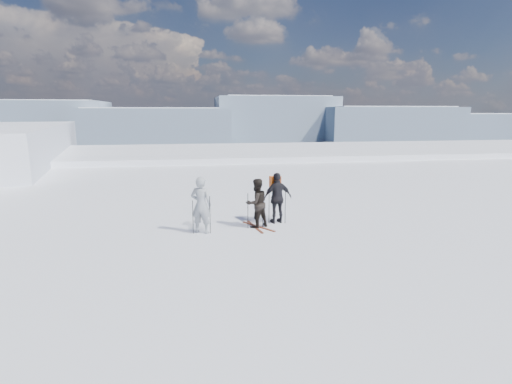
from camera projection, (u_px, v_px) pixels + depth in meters
lake_basin at (234, 216)px, 41.65m from camera, size 820.00×820.00×71.62m
far_mountain_range at (218, 122)px, 457.30m from camera, size 770.00×110.00×53.00m
skier_grey at (201, 205)px, 13.87m from camera, size 0.86×0.73×2.01m
skier_dark at (256, 203)px, 14.60m from camera, size 1.09×1.00×1.82m
skier_pack at (277, 198)px, 15.17m from camera, size 1.20×0.66×1.94m
backpack at (275, 164)px, 15.16m from camera, size 0.45×0.30×0.57m
ski_poles at (246, 211)px, 14.53m from camera, size 3.51×0.94×1.33m
skis_loose at (257, 227)px, 14.77m from camera, size 1.01×1.69×0.03m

